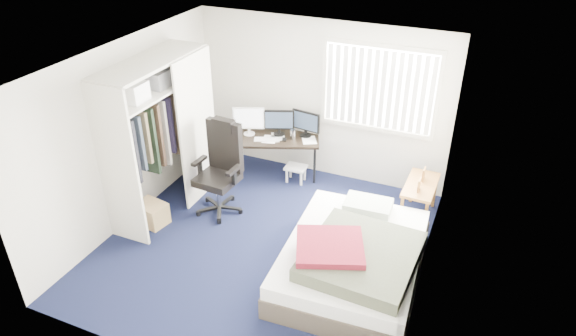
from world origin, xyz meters
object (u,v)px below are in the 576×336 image
Objects in this scene: office_chair at (221,177)px; nightstand at (420,188)px; bed at (353,259)px; desk at (276,134)px.

office_chair is 1.67× the size of nightstand.
bed is (-0.48, -1.58, -0.20)m from nightstand.
office_chair is 0.62× the size of bed.
office_chair reaches higher than bed.
nightstand is (2.35, -0.34, -0.22)m from desk.
nightstand is 1.66m from bed.
bed is at bearing -107.08° from nightstand.
nightstand is at bearing -8.14° from desk.
office_chair is at bearing 162.26° from bed.
desk is 1.27m from office_chair.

